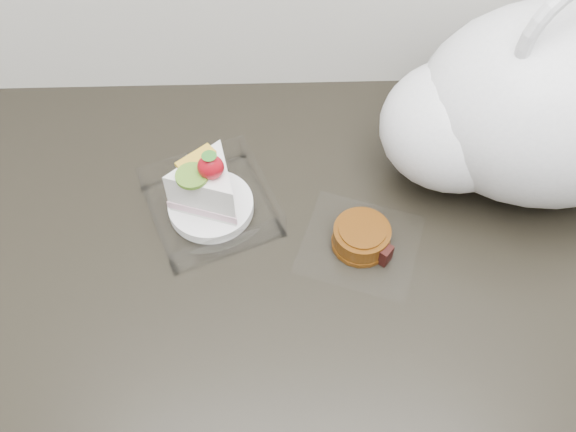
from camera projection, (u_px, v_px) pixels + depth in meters
The scene contains 4 objects.
counter at pixel (321, 375), 1.20m from camera, with size 2.04×0.64×0.90m.
cake_tray at pixel (210, 197), 0.85m from camera, with size 0.20×0.20×0.12m.
mooncake_wrap at pixel (362, 239), 0.83m from camera, with size 0.19×0.18×0.04m.
plastic_bag at pixel (533, 108), 0.81m from camera, with size 0.44×0.35×0.32m.
Camera 1 is at (-0.08, 1.23, 1.60)m, focal length 40.00 mm.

